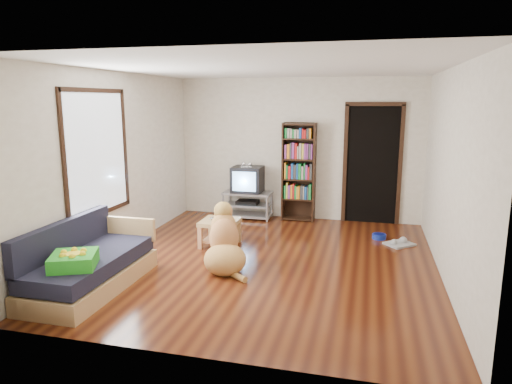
% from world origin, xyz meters
% --- Properties ---
extents(ground, '(5.00, 5.00, 0.00)m').
position_xyz_m(ground, '(0.00, 0.00, 0.00)').
color(ground, '#57250E').
rests_on(ground, ground).
extents(ceiling, '(5.00, 5.00, 0.00)m').
position_xyz_m(ceiling, '(0.00, 0.00, 2.60)').
color(ceiling, white).
rests_on(ceiling, ground).
extents(wall_back, '(4.50, 0.00, 4.50)m').
position_xyz_m(wall_back, '(0.00, 2.50, 1.30)').
color(wall_back, silver).
rests_on(wall_back, ground).
extents(wall_front, '(4.50, 0.00, 4.50)m').
position_xyz_m(wall_front, '(0.00, -2.50, 1.30)').
color(wall_front, silver).
rests_on(wall_front, ground).
extents(wall_left, '(0.00, 5.00, 5.00)m').
position_xyz_m(wall_left, '(-2.25, 0.00, 1.30)').
color(wall_left, silver).
rests_on(wall_left, ground).
extents(wall_right, '(0.00, 5.00, 5.00)m').
position_xyz_m(wall_right, '(2.25, 0.00, 1.30)').
color(wall_right, silver).
rests_on(wall_right, ground).
extents(green_cushion, '(0.60, 0.60, 0.15)m').
position_xyz_m(green_cushion, '(-1.75, -1.81, 0.50)').
color(green_cushion, green).
rests_on(green_cushion, sofa).
extents(laptop, '(0.32, 0.21, 0.02)m').
position_xyz_m(laptop, '(-0.88, 0.49, 0.41)').
color(laptop, silver).
rests_on(laptop, coffee_table).
extents(dog_bowl, '(0.22, 0.22, 0.08)m').
position_xyz_m(dog_bowl, '(1.51, 1.46, 0.04)').
color(dog_bowl, navy).
rests_on(dog_bowl, ground).
extents(grey_rag, '(0.51, 0.50, 0.03)m').
position_xyz_m(grey_rag, '(1.81, 1.21, 0.01)').
color(grey_rag, '#A2A2A2').
rests_on(grey_rag, ground).
extents(window, '(0.03, 1.46, 1.70)m').
position_xyz_m(window, '(-2.23, -0.50, 1.50)').
color(window, white).
rests_on(window, wall_left).
extents(doorway, '(1.03, 0.05, 2.19)m').
position_xyz_m(doorway, '(1.35, 2.48, 1.12)').
color(doorway, black).
rests_on(doorway, wall_back).
extents(tv_stand, '(0.90, 0.45, 0.50)m').
position_xyz_m(tv_stand, '(-0.90, 2.25, 0.27)').
color(tv_stand, '#99999E').
rests_on(tv_stand, ground).
extents(crt_tv, '(0.55, 0.52, 0.58)m').
position_xyz_m(crt_tv, '(-0.90, 2.27, 0.74)').
color(crt_tv, black).
rests_on(crt_tv, tv_stand).
extents(bookshelf, '(0.60, 0.30, 1.80)m').
position_xyz_m(bookshelf, '(0.05, 2.34, 1.00)').
color(bookshelf, black).
rests_on(bookshelf, ground).
extents(sofa, '(0.80, 1.80, 0.80)m').
position_xyz_m(sofa, '(-1.87, -1.38, 0.26)').
color(sofa, tan).
rests_on(sofa, ground).
extents(coffee_table, '(0.55, 0.55, 0.40)m').
position_xyz_m(coffee_table, '(-0.88, 0.52, 0.28)').
color(coffee_table, tan).
rests_on(coffee_table, ground).
extents(dog, '(0.74, 0.98, 0.88)m').
position_xyz_m(dog, '(-0.51, -0.38, 0.32)').
color(dog, tan).
rests_on(dog, ground).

